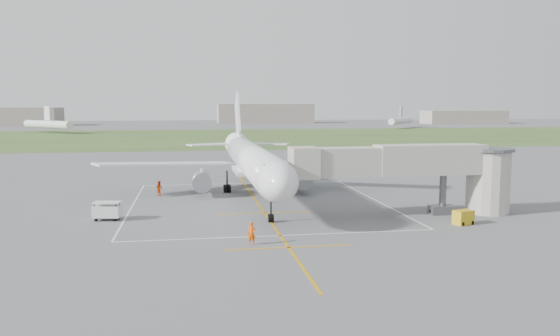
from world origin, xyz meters
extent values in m
plane|color=#5C5C5F|center=(0.00, 0.00, 0.00)|extent=(700.00, 700.00, 0.00)
cube|color=#375324|center=(0.00, 130.00, 0.01)|extent=(700.00, 120.00, 0.02)
cube|color=#C6870B|center=(0.00, -5.00, 0.01)|extent=(0.25, 60.00, 0.01)
cube|color=#C6870B|center=(0.00, -24.00, 0.01)|extent=(10.00, 0.25, 0.01)
cube|color=#C6870B|center=(0.00, -10.00, 0.01)|extent=(10.00, 0.25, 0.01)
cube|color=silver|center=(0.00, 12.00, 0.01)|extent=(28.00, 0.20, 0.01)
cube|color=silver|center=(0.00, -20.00, 0.01)|extent=(28.00, 0.20, 0.01)
cube|color=silver|center=(-14.00, -4.00, 0.01)|extent=(0.20, 32.00, 0.01)
cube|color=silver|center=(14.00, -4.00, 0.01)|extent=(0.20, 32.00, 0.01)
cylinder|color=white|center=(0.00, 0.00, 4.50)|extent=(3.80, 36.00, 3.80)
ellipsoid|color=white|center=(0.00, -18.00, 4.50)|extent=(3.80, 7.22, 3.80)
cube|color=black|center=(0.00, -18.90, 5.55)|extent=(2.40, 1.60, 0.99)
cone|color=white|center=(0.00, 20.50, 4.90)|extent=(3.80, 6.00, 3.80)
cube|color=white|center=(10.50, 6.00, 3.65)|extent=(17.93, 11.24, 1.23)
cube|color=white|center=(-10.50, 6.00, 3.65)|extent=(17.93, 11.24, 1.23)
cube|color=white|center=(0.00, 3.00, 2.95)|extent=(4.20, 8.00, 0.50)
cube|color=white|center=(0.00, 21.20, 9.20)|extent=(0.30, 7.89, 8.65)
cube|color=white|center=(0.00, 19.00, 6.20)|extent=(0.35, 5.00, 1.20)
cube|color=white|center=(4.20, 20.20, 5.10)|extent=(7.85, 5.03, 0.20)
cube|color=white|center=(-4.20, 20.20, 5.10)|extent=(7.85, 5.03, 0.20)
cylinder|color=gray|center=(6.20, 2.50, 1.90)|extent=(2.30, 4.20, 2.30)
cube|color=white|center=(6.20, 2.20, 2.70)|extent=(0.25, 2.40, 1.20)
cylinder|color=gray|center=(-6.20, 2.50, 1.90)|extent=(2.30, 4.20, 2.30)
cube|color=white|center=(-6.20, 2.20, 2.70)|extent=(0.25, 2.40, 1.20)
cylinder|color=black|center=(0.00, -14.50, 1.30)|extent=(0.18, 0.18, 2.60)
cylinder|color=black|center=(-0.11, -14.50, 0.40)|extent=(0.28, 0.80, 0.80)
cylinder|color=black|center=(0.11, -14.50, 0.40)|extent=(0.28, 0.80, 0.80)
cylinder|color=black|center=(2.90, 4.50, 1.40)|extent=(0.22, 0.22, 2.80)
cylinder|color=black|center=(2.62, 4.15, 0.48)|extent=(0.32, 0.96, 0.96)
cylinder|color=black|center=(3.18, 4.15, 0.48)|extent=(0.32, 0.96, 0.96)
cylinder|color=black|center=(2.62, 4.85, 0.48)|extent=(0.32, 0.96, 0.96)
cylinder|color=black|center=(3.18, 4.85, 0.48)|extent=(0.32, 0.96, 0.96)
cylinder|color=black|center=(-2.90, 4.50, 1.40)|extent=(0.22, 0.22, 2.80)
cylinder|color=black|center=(-3.18, 4.15, 0.48)|extent=(0.32, 0.96, 0.96)
cylinder|color=black|center=(-2.62, 4.15, 0.48)|extent=(0.32, 0.96, 0.96)
cylinder|color=black|center=(-3.18, 4.85, 0.48)|extent=(0.32, 0.96, 0.96)
cylinder|color=black|center=(-2.62, 4.85, 0.48)|extent=(0.32, 0.96, 0.96)
cube|color=gray|center=(7.74, -13.50, 5.60)|extent=(11.09, 2.90, 2.80)
cube|color=gray|center=(16.46, -13.50, 5.70)|extent=(11.09, 3.10, 3.00)
cube|color=gray|center=(3.40, -13.50, 5.60)|extent=(2.60, 3.40, 3.00)
cylinder|color=#585A60|center=(18.00, -13.50, 2.10)|extent=(0.70, 0.70, 4.20)
cube|color=#585A60|center=(18.00, -13.50, 0.45)|extent=(2.60, 1.40, 0.90)
cylinder|color=gray|center=(23.00, -13.50, 3.20)|extent=(4.40, 4.40, 6.40)
cylinder|color=#585A60|center=(23.00, -13.50, 6.60)|extent=(5.00, 5.00, 0.30)
cylinder|color=black|center=(17.00, -13.50, 0.35)|extent=(0.70, 0.30, 0.70)
cylinder|color=black|center=(19.00, -13.50, 0.35)|extent=(0.70, 0.30, 0.70)
cube|color=gold|center=(17.74, -18.38, 0.67)|extent=(2.07, 1.68, 1.34)
cylinder|color=black|center=(17.31, -19.05, 0.20)|extent=(0.30, 0.43, 0.39)
cylinder|color=black|center=(18.49, -18.64, 0.20)|extent=(0.30, 0.43, 0.39)
cube|color=silver|center=(-15.63, -10.89, 0.88)|extent=(2.79, 1.92, 1.14)
cube|color=silver|center=(-15.63, -10.89, 1.75)|extent=(2.79, 1.92, 0.08)
cylinder|color=black|center=(-16.74, -11.34, 1.08)|extent=(0.08, 0.08, 1.34)
cylinder|color=black|center=(-14.71, -11.66, 1.08)|extent=(0.08, 0.08, 1.34)
cylinder|color=black|center=(-16.56, -10.12, 1.08)|extent=(0.08, 0.08, 1.34)
cylinder|color=black|center=(-14.52, -10.43, 1.08)|extent=(0.08, 0.08, 1.34)
cylinder|color=black|center=(-16.63, -11.31, 0.21)|extent=(0.25, 0.44, 0.41)
cylinder|color=black|center=(-14.80, -11.59, 0.21)|extent=(0.25, 0.44, 0.41)
cylinder|color=black|center=(-16.46, -10.19, 0.21)|extent=(0.25, 0.44, 0.41)
cylinder|color=black|center=(-14.63, -10.47, 0.21)|extent=(0.25, 0.44, 0.41)
imported|color=#EF5707|center=(-2.78, -22.67, 0.92)|extent=(0.75, 0.58, 1.84)
imported|color=#FF4E08|center=(-11.38, 3.07, 0.93)|extent=(1.14, 1.14, 1.86)
cube|color=gray|center=(40.00, 280.00, 6.00)|extent=(60.00, 20.00, 12.00)
cube|color=gray|center=(160.00, 250.00, 4.00)|extent=(50.00, 18.00, 8.00)
cylinder|color=white|center=(-64.10, 167.53, 3.50)|extent=(24.21, 25.54, 3.20)
cube|color=white|center=(-64.10, 167.53, 8.00)|extent=(2.95, 3.12, 5.50)
cylinder|color=white|center=(96.20, 192.73, 3.50)|extent=(22.40, 27.06, 3.20)
cube|color=white|center=(96.20, 192.73, 8.00)|extent=(2.72, 3.32, 5.50)
camera|label=1|loc=(-7.53, -65.31, 11.14)|focal=35.00mm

